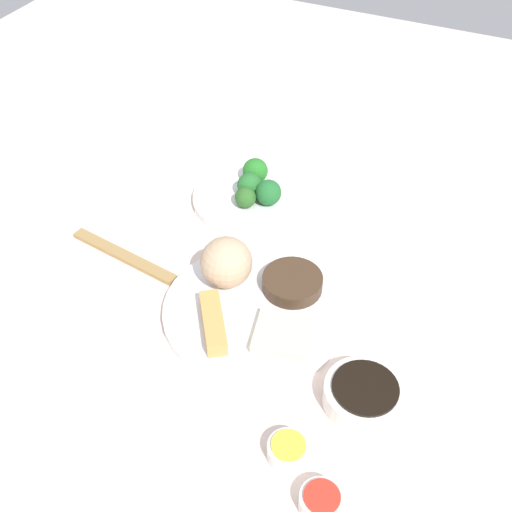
# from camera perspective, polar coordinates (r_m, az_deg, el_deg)

# --- Properties ---
(tabletop) EXTENTS (2.20, 2.20, 0.02)m
(tabletop) POSITION_cam_1_polar(r_m,az_deg,el_deg) (0.99, 1.74, -4.72)
(tabletop) COLOR beige
(tabletop) RESTS_ON ground
(main_plate) EXTENTS (0.27, 0.27, 0.02)m
(main_plate) POSITION_cam_1_polar(r_m,az_deg,el_deg) (0.96, -0.17, -4.91)
(main_plate) COLOR white
(main_plate) RESTS_ON tabletop
(rice_scoop) EXTENTS (0.08, 0.08, 0.08)m
(rice_scoop) POSITION_cam_1_polar(r_m,az_deg,el_deg) (0.97, -2.56, -0.45)
(rice_scoop) COLOR tan
(rice_scoop) RESTS_ON main_plate
(spring_roll) EXTENTS (0.10, 0.08, 0.03)m
(spring_roll) POSITION_cam_1_polar(r_m,az_deg,el_deg) (0.92, -3.82, -5.92)
(spring_roll) COLOR #D2954C
(spring_roll) RESTS_ON main_plate
(crab_rangoon_wonton) EXTENTS (0.09, 0.09, 0.02)m
(crab_rangoon_wonton) POSITION_cam_1_polar(r_m,az_deg,el_deg) (0.91, 2.39, -6.98)
(crab_rangoon_wonton) COLOR beige
(crab_rangoon_wonton) RESTS_ON main_plate
(stir_fry_heap) EXTENTS (0.09, 0.09, 0.02)m
(stir_fry_heap) POSITION_cam_1_polar(r_m,az_deg,el_deg) (0.98, 3.26, -2.37)
(stir_fry_heap) COLOR #402D1D
(stir_fry_heap) RESTS_ON main_plate
(broccoli_plate) EXTENTS (0.20, 0.20, 0.01)m
(broccoli_plate) POSITION_cam_1_polar(r_m,az_deg,el_deg) (1.16, -0.76, 5.15)
(broccoli_plate) COLOR white
(broccoli_plate) RESTS_ON tabletop
(broccoli_floret_0) EXTENTS (0.04, 0.04, 0.04)m
(broccoli_floret_0) POSITION_cam_1_polar(r_m,az_deg,el_deg) (1.14, -0.58, 6.32)
(broccoli_floret_0) COLOR #25692B
(broccoli_floret_0) RESTS_ON broccoli_plate
(broccoli_floret_1) EXTENTS (0.05, 0.05, 0.05)m
(broccoli_floret_1) POSITION_cam_1_polar(r_m,az_deg,el_deg) (1.18, -0.07, 7.59)
(broccoli_floret_1) COLOR #267526
(broccoli_floret_1) RESTS_ON broccoli_plate
(broccoli_floret_2) EXTENTS (0.04, 0.04, 0.04)m
(broccoli_floret_2) POSITION_cam_1_polar(r_m,az_deg,el_deg) (1.12, -0.93, 5.23)
(broccoli_floret_2) COLOR #2B5D23
(broccoli_floret_2) RESTS_ON broccoli_plate
(broccoli_floret_4) EXTENTS (0.05, 0.05, 0.05)m
(broccoli_floret_4) POSITION_cam_1_polar(r_m,az_deg,el_deg) (1.13, 1.11, 5.67)
(broccoli_floret_4) COLOR #20652C
(broccoli_floret_4) RESTS_ON broccoli_plate
(soy_sauce_bowl) EXTENTS (0.11, 0.11, 0.03)m
(soy_sauce_bowl) POSITION_cam_1_polar(r_m,az_deg,el_deg) (0.87, 9.57, -12.16)
(soy_sauce_bowl) COLOR white
(soy_sauce_bowl) RESTS_ON tabletop
(soy_sauce_bowl_liquid) EXTENTS (0.09, 0.09, 0.00)m
(soy_sauce_bowl_liquid) POSITION_cam_1_polar(r_m,az_deg,el_deg) (0.86, 9.71, -11.47)
(soy_sauce_bowl_liquid) COLOR black
(soy_sauce_bowl_liquid) RESTS_ON soy_sauce_bowl
(sauce_ramekin_sweet_and_sour) EXTENTS (0.05, 0.05, 0.02)m
(sauce_ramekin_sweet_and_sour) POSITION_cam_1_polar(r_m,az_deg,el_deg) (0.79, 5.82, -20.94)
(sauce_ramekin_sweet_and_sour) COLOR white
(sauce_ramekin_sweet_and_sour) RESTS_ON tabletop
(sauce_ramekin_sweet_and_sour_liquid) EXTENTS (0.04, 0.04, 0.00)m
(sauce_ramekin_sweet_and_sour_liquid) POSITION_cam_1_polar(r_m,az_deg,el_deg) (0.78, 5.89, -20.51)
(sauce_ramekin_sweet_and_sour_liquid) COLOR red
(sauce_ramekin_sweet_and_sour_liquid) RESTS_ON sauce_ramekin_sweet_and_sour
(sauce_ramekin_hot_mustard) EXTENTS (0.05, 0.05, 0.02)m
(sauce_ramekin_hot_mustard) POSITION_cam_1_polar(r_m,az_deg,el_deg) (0.82, 2.88, -16.93)
(sauce_ramekin_hot_mustard) COLOR white
(sauce_ramekin_hot_mustard) RESTS_ON tabletop
(sauce_ramekin_hot_mustard_liquid) EXTENTS (0.04, 0.04, 0.00)m
(sauce_ramekin_hot_mustard_liquid) POSITION_cam_1_polar(r_m,az_deg,el_deg) (0.81, 2.92, -16.46)
(sauce_ramekin_hot_mustard_liquid) COLOR yellow
(sauce_ramekin_hot_mustard_liquid) RESTS_ON sauce_ramekin_hot_mustard
(chopsticks_pair) EXTENTS (0.05, 0.21, 0.01)m
(chopsticks_pair) POSITION_cam_1_polar(r_m,az_deg,el_deg) (1.07, -11.69, 0.03)
(chopsticks_pair) COLOR #9E7B47
(chopsticks_pair) RESTS_ON tabletop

